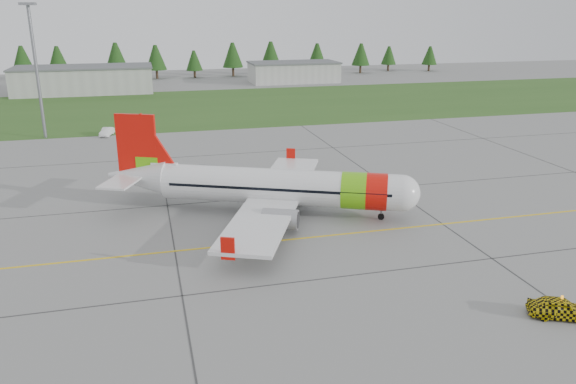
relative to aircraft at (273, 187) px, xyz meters
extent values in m
plane|color=gray|center=(4.89, -15.03, -2.75)|extent=(320.00, 320.00, 0.00)
cylinder|color=silver|center=(0.69, -0.31, 0.04)|extent=(22.78, 12.85, 3.51)
sphere|color=silver|center=(11.36, -5.14, 0.04)|extent=(3.51, 3.51, 3.51)
cone|color=silver|center=(-12.85, 5.81, 0.35)|extent=(7.19, 5.80, 3.51)
cube|color=black|center=(11.61, -5.25, 0.35)|extent=(2.28, 2.73, 0.50)
cylinder|color=#61BB0E|center=(7.26, -3.28, 0.04)|extent=(3.61, 4.24, 3.59)
cylinder|color=red|center=(9.23, -4.17, 0.04)|extent=(3.29, 4.09, 3.59)
cube|color=silver|center=(0.28, -0.13, -0.95)|extent=(16.39, 28.30, 0.32)
cube|color=red|center=(5.36, 13.29, -0.46)|extent=(1.05, 0.59, 1.80)
cube|color=red|center=(-6.44, -12.81, -0.46)|extent=(1.05, 0.59, 1.80)
cylinder|color=gray|center=(3.56, 3.83, -1.45)|extent=(3.73, 3.06, 1.89)
cylinder|color=gray|center=(-0.53, -5.20, -1.45)|extent=(3.73, 3.06, 1.89)
cube|color=red|center=(-12.68, 5.73, 3.37)|extent=(3.91, 2.00, 6.84)
cube|color=#61BB0E|center=(-11.78, 5.33, 1.39)|extent=(2.29, 1.31, 2.16)
cube|color=silver|center=(-13.26, 5.99, 0.58)|extent=(6.89, 10.62, 0.20)
cylinder|color=slate|center=(9.72, -4.40, -2.12)|extent=(0.16, 0.16, 1.26)
cylinder|color=black|center=(9.72, -4.40, -2.45)|extent=(0.66, 0.48, 0.61)
cylinder|color=slate|center=(0.50, 2.54, -1.90)|extent=(0.20, 0.20, 1.71)
cylinder|color=black|center=(0.17, 2.69, -2.29)|extent=(1.02, 0.76, 0.94)
cylinder|color=slate|center=(-1.58, -2.06, -1.90)|extent=(0.20, 0.20, 1.71)
cylinder|color=black|center=(-1.90, -1.91, -2.29)|extent=(1.02, 0.76, 0.94)
imported|color=yellow|center=(13.77, -24.23, -0.70)|extent=(1.96, 2.08, 4.10)
imported|color=white|center=(-17.72, 42.01, -0.80)|extent=(1.66, 1.60, 3.91)
cube|color=#30561E|center=(4.89, 66.97, -2.74)|extent=(320.00, 50.00, 0.03)
cube|color=gold|center=(4.89, -7.03, -2.74)|extent=(120.00, 0.25, 0.02)
cube|color=#A8A8A3|center=(-25.11, 94.97, 0.25)|extent=(32.00, 14.00, 6.00)
cube|color=#A8A8A3|center=(29.89, 102.97, -0.15)|extent=(24.00, 12.00, 5.20)
cylinder|color=slate|center=(-27.11, 42.97, 7.25)|extent=(0.50, 0.50, 20.00)
camera|label=1|loc=(-11.77, -51.34, 16.57)|focal=35.00mm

